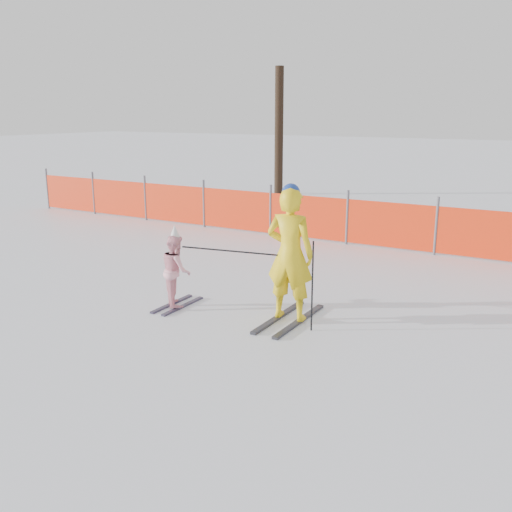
{
  "coord_description": "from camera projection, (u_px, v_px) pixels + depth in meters",
  "views": [
    {
      "loc": [
        3.91,
        -6.23,
        2.98
      ],
      "look_at": [
        0.0,
        0.5,
        1.0
      ],
      "focal_mm": 40.0,
      "sensor_mm": 36.0,
      "label": 1
    }
  ],
  "objects": [
    {
      "name": "tree_trunks",
      "position": [
        491.0,
        116.0,
        15.18
      ],
      "size": [
        13.45,
        3.9,
        6.51
      ],
      "color": "#321F16",
      "rests_on": "ground"
    },
    {
      "name": "ski_poles",
      "position": [
        266.0,
        266.0,
        8.17
      ],
      "size": [
        2.15,
        0.3,
        1.29
      ],
      "color": "black",
      "rests_on": "ground"
    },
    {
      "name": "adult",
      "position": [
        290.0,
        254.0,
        8.13
      ],
      "size": [
        0.74,
        1.53,
        2.01
      ],
      "color": "black",
      "rests_on": "ground"
    },
    {
      "name": "child",
      "position": [
        176.0,
        270.0,
        8.85
      ],
      "size": [
        0.68,
        0.99,
        1.3
      ],
      "color": "black",
      "rests_on": "ground"
    },
    {
      "name": "ground",
      "position": [
        238.0,
        334.0,
        7.86
      ],
      "size": [
        120.0,
        120.0,
        0.0
      ],
      "primitive_type": "plane",
      "color": "white",
      "rests_on": "ground"
    },
    {
      "name": "safety_fence",
      "position": [
        281.0,
        214.0,
        13.87
      ],
      "size": [
        16.65,
        0.06,
        1.25
      ],
      "color": "#595960",
      "rests_on": "ground"
    }
  ]
}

